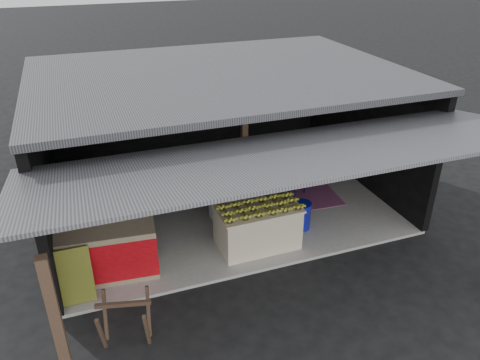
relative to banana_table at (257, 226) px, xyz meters
name	(u,v)px	position (x,y,z in m)	size (l,w,h in m)	color
ground	(265,271)	(-0.13, -0.74, -0.49)	(80.00, 80.00, 0.00)	black
concrete_slab	(222,204)	(-0.13, 1.76, -0.46)	(7.00, 5.00, 0.06)	gray
shophouse	(216,111)	(-0.13, 2.07, 1.61)	(7.40, 7.29, 3.02)	black
banana_table	(257,226)	(0.00, 0.00, 0.00)	(1.55, 0.97, 0.85)	beige
banana_pile	(258,203)	(0.00, 0.00, 0.51)	(1.42, 0.85, 0.17)	gold
white_crate	(234,197)	(-0.09, 1.04, 0.09)	(0.97, 0.70, 1.02)	white
neighbor_stall	(106,249)	(-2.77, 0.08, 0.09)	(1.75, 0.92, 1.74)	#998466
green_signboard	(72,277)	(-3.36, -0.44, 0.05)	(0.64, 0.04, 0.96)	black
sawhorse	(125,318)	(-2.68, -1.58, 0.00)	(0.82, 0.81, 0.76)	#452E22
water_barrel	(301,216)	(1.06, 0.24, -0.15)	(0.37, 0.37, 0.55)	#0C128B
plastic_chair	(292,170)	(1.54, 1.70, 0.12)	(0.56, 0.56, 0.92)	#0B0D3E
magenta_rug	(306,199)	(1.71, 1.26, -0.42)	(1.50, 1.00, 0.01)	#681749
picture_frames	(184,92)	(-0.30, 4.15, 1.44)	(1.62, 0.04, 0.46)	black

